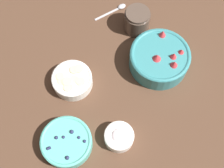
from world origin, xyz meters
The scene contains 7 objects.
ground_plane centered at (0.00, 0.00, 0.00)m, with size 4.00×4.00×0.00m, color #4C3323.
bowl_strawberries centered at (-0.08, 0.08, 0.04)m, with size 0.21×0.21×0.10m.
bowl_blueberries centered at (0.25, -0.19, 0.03)m, with size 0.16×0.16×0.06m.
bowl_bananas centered at (0.03, -0.21, 0.03)m, with size 0.14×0.14×0.05m.
bowl_cream centered at (0.21, -0.03, 0.03)m, with size 0.10×0.10×0.05m.
jar_chocolate centered at (-0.23, -0.01, 0.04)m, with size 0.10×0.10×0.09m.
spoon centered at (-0.30, -0.10, 0.00)m, with size 0.10×0.12×0.01m.
Camera 1 is at (0.46, -0.02, 1.02)m, focal length 50.00 mm.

